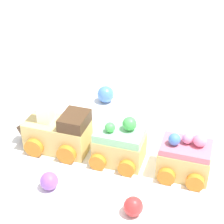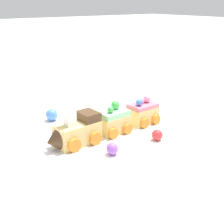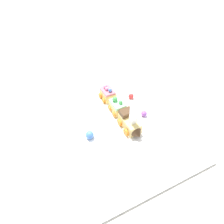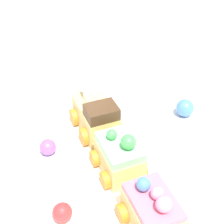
# 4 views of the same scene
# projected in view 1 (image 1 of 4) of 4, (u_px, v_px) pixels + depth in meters

# --- Properties ---
(ground_plane) EXTENTS (10.00, 10.00, 0.00)m
(ground_plane) POSITION_uv_depth(u_px,v_px,m) (111.00, 153.00, 0.60)
(ground_plane) COLOR beige
(display_board) EXTENTS (0.67, 0.46, 0.01)m
(display_board) POSITION_uv_depth(u_px,v_px,m) (111.00, 150.00, 0.59)
(display_board) COLOR white
(display_board) RESTS_ON ground_plane
(cake_train_locomotive) EXTENTS (0.12, 0.07, 0.13)m
(cake_train_locomotive) POSITION_uv_depth(u_px,v_px,m) (53.00, 130.00, 0.57)
(cake_train_locomotive) COLOR #E5C675
(cake_train_locomotive) RESTS_ON display_board
(cake_car_mint) EXTENTS (0.07, 0.07, 0.07)m
(cake_car_mint) POSITION_uv_depth(u_px,v_px,m) (120.00, 145.00, 0.55)
(cake_car_mint) COLOR #E5C675
(cake_car_mint) RESTS_ON display_board
(cake_car_strawberry) EXTENTS (0.07, 0.07, 0.07)m
(cake_car_strawberry) POSITION_uv_depth(u_px,v_px,m) (185.00, 158.00, 0.53)
(cake_car_strawberry) COLOR #E5C675
(cake_car_strawberry) RESTS_ON display_board
(gumball_red) EXTENTS (0.03, 0.03, 0.03)m
(gumball_red) POSITION_uv_depth(u_px,v_px,m) (133.00, 206.00, 0.47)
(gumball_red) COLOR red
(gumball_red) RESTS_ON display_board
(gumball_purple) EXTENTS (0.03, 0.03, 0.03)m
(gumball_purple) POSITION_uv_depth(u_px,v_px,m) (49.00, 181.00, 0.51)
(gumball_purple) COLOR #9956C6
(gumball_purple) RESTS_ON display_board
(gumball_blue) EXTENTS (0.03, 0.03, 0.03)m
(gumball_blue) POSITION_uv_depth(u_px,v_px,m) (106.00, 94.00, 0.70)
(gumball_blue) COLOR #4C84E0
(gumball_blue) RESTS_ON display_board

